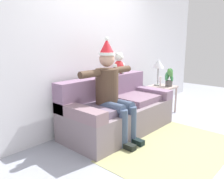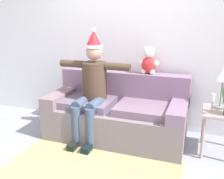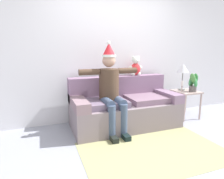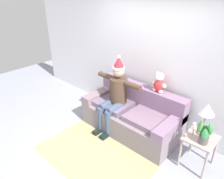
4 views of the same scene
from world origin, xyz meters
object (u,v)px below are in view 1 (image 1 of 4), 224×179
Objects in this scene: table_lamp at (158,65)px; potted_plant at (169,78)px; teddy_bear at (119,64)px; side_table at (162,91)px; couch at (117,110)px; person_seated at (112,89)px; candle_tall at (160,80)px.

potted_plant is at bearing -65.07° from table_lamp.
teddy_bear is 1.20m from side_table.
couch is at bearing 173.63° from potted_plant.
couch is 3.41× the size of side_table.
side_table is 1.43× the size of potted_plant.
person_seated is 3.87× the size of potted_plant.
table_lamp is 1.39× the size of potted_plant.
teddy_bear reaches higher than side_table.
potted_plant is (0.06, -0.11, 0.28)m from side_table.
couch is at bearing 176.63° from candle_tall.
candle_tall is at bearing -129.33° from table_lamp.
teddy_bear is 1.76× the size of candle_tall.
candle_tall reaches higher than side_table.
potted_plant is (0.09, -0.20, -0.25)m from table_lamp.
table_lamp reaches higher than candle_tall.
side_table is 0.27m from candle_tall.
person_seated reaches higher than teddy_bear.
candle_tall is at bearing -21.41° from teddy_bear.
candle_tall is (-0.10, -0.12, -0.29)m from table_lamp.
potted_plant reaches higher than side_table.
couch is at bearing -178.09° from table_lamp.
teddy_bear is 1.00m from candle_tall.
person_seated is 1.71m from side_table.
teddy_bear is 0.70× the size of table_lamp.
person_seated is 2.79× the size of table_lamp.
candle_tall is (0.87, -0.34, -0.36)m from teddy_bear.
person_seated is 1.55m from candle_tall.
person_seated reaches higher than table_lamp.
couch is 3.50× the size of table_lamp.
person_seated is 1.67m from table_lamp.
couch reaches higher than side_table.
person_seated is 7.02× the size of candle_tall.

